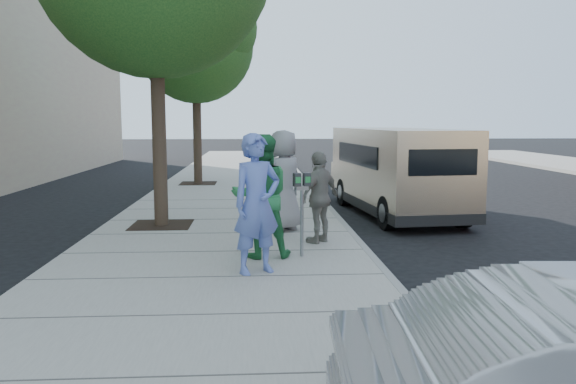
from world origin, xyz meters
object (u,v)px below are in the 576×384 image
object	(u,v)px
van	(395,169)
person_gray_shirt	(283,181)
person_striped_polo	(320,197)
person_officer	(257,204)
person_green_shirt	(261,196)
tree_far	(197,40)
parking_meter	(302,196)

from	to	relation	value
van	person_gray_shirt	bearing A→B (deg)	-143.39
person_gray_shirt	person_striped_polo	distance (m)	1.27
person_officer	person_striped_polo	distance (m)	2.20
van	person_green_shirt	xyz separation A→B (m)	(-3.29, -4.71, 0.01)
tree_far	person_striped_polo	bearing A→B (deg)	-72.47
tree_far	person_gray_shirt	bearing A→B (deg)	-73.86
van	parking_meter	bearing A→B (deg)	-125.35
van	person_green_shirt	bearing A→B (deg)	-130.86
person_gray_shirt	tree_far	bearing A→B (deg)	-116.11
parking_meter	person_gray_shirt	distance (m)	2.12
person_green_shirt	person_striped_polo	bearing A→B (deg)	-140.67
person_officer	person_gray_shirt	world-z (taller)	person_officer
van	person_officer	bearing A→B (deg)	-126.79
van	person_gray_shirt	world-z (taller)	person_gray_shirt
parking_meter	person_officer	world-z (taller)	person_officer
tree_far	person_striped_polo	world-z (taller)	tree_far
parking_meter	person_officer	bearing A→B (deg)	-143.41
person_green_shirt	parking_meter	bearing A→B (deg)	175.02
person_green_shirt	person_officer	bearing A→B (deg)	80.98
person_green_shirt	person_striped_polo	xyz separation A→B (m)	(1.02, 0.98, -0.16)
parking_meter	van	distance (m)	5.41
tree_far	person_green_shirt	size ratio (longest dim) A/B	3.40
tree_far	person_officer	world-z (taller)	tree_far
tree_far	parking_meter	xyz separation A→B (m)	(2.58, -10.41, -3.78)
person_striped_polo	van	bearing A→B (deg)	-166.27
person_officer	person_green_shirt	xyz separation A→B (m)	(0.07, 0.92, -0.02)
person_officer	person_green_shirt	bearing A→B (deg)	58.07
tree_far	person_officer	bearing A→B (deg)	-80.57
person_striped_polo	person_green_shirt	bearing A→B (deg)	-1.20
parking_meter	van	xyz separation A→B (m)	(2.66, 4.71, -0.01)
van	person_striped_polo	size ratio (longest dim) A/B	3.59
tree_far	parking_meter	distance (m)	11.37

